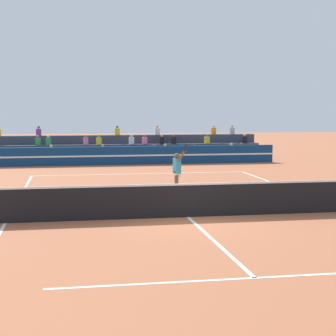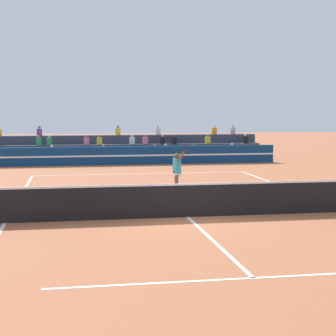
{
  "view_description": "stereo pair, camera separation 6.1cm",
  "coord_description": "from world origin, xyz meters",
  "views": [
    {
      "loc": [
        -3.58,
        -16.83,
        3.35
      ],
      "look_at": [
        0.1,
        4.19,
        1.1
      ],
      "focal_mm": 60.0,
      "sensor_mm": 36.0,
      "label": 1
    },
    {
      "loc": [
        -3.52,
        -16.84,
        3.35
      ],
      "look_at": [
        0.1,
        4.19,
        1.1
      ],
      "focal_mm": 60.0,
      "sensor_mm": 36.0,
      "label": 2
    }
  ],
  "objects": [
    {
      "name": "sponsor_banner_wall",
      "position": [
        0.0,
        16.86,
        0.55
      ],
      "size": [
        18.0,
        0.26,
        1.1
      ],
      "color": "navy",
      "rests_on": "ground"
    },
    {
      "name": "ground_plane",
      "position": [
        0.0,
        0.0,
        0.0
      ],
      "size": [
        120.0,
        120.0,
        0.0
      ],
      "primitive_type": "plane",
      "color": "#AD603D"
    },
    {
      "name": "tennis_net",
      "position": [
        0.0,
        0.0,
        0.54
      ],
      "size": [
        12.0,
        0.1,
        1.1
      ],
      "color": "slate",
      "rests_on": "ground"
    },
    {
      "name": "court_lines",
      "position": [
        0.0,
        0.0,
        0.0
      ],
      "size": [
        11.1,
        23.9,
        0.01
      ],
      "color": "white",
      "rests_on": "ground"
    },
    {
      "name": "tennis_player",
      "position": [
        0.35,
        3.62,
        0.98
      ],
      "size": [
        0.37,
        1.4,
        2.2
      ],
      "color": "brown",
      "rests_on": "ground"
    },
    {
      "name": "bleacher_stand",
      "position": [
        0.01,
        19.39,
        0.65
      ],
      "size": [
        17.47,
        2.85,
        2.28
      ],
      "color": "#383D4C",
      "rests_on": "ground"
    },
    {
      "name": "tennis_ball",
      "position": [
        -3.78,
        2.05,
        0.03
      ],
      "size": [
        0.07,
        0.07,
        0.07
      ],
      "primitive_type": "sphere",
      "color": "#C6DB33",
      "rests_on": "ground"
    }
  ]
}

